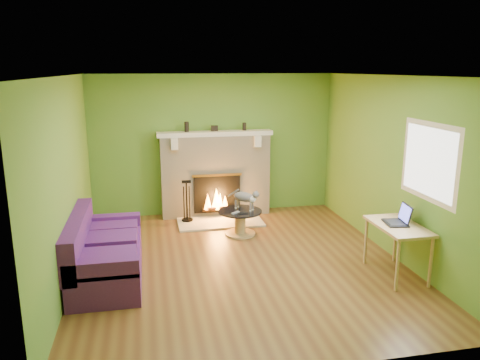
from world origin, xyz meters
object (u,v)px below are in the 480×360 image
object	(u,v)px
sofa	(103,254)
cat	(244,199)
desk	(398,231)
coffee_table	(240,221)

from	to	relation	value
sofa	cat	distance (m)	2.54
sofa	desk	bearing A→B (deg)	-10.56
desk	cat	xyz separation A→B (m)	(-1.64, 2.00, -0.03)
sofa	coffee_table	distance (m)	2.43
sofa	desk	distance (m)	3.89
desk	cat	world-z (taller)	cat
sofa	coffee_table	size ratio (longest dim) A/B	2.59
coffee_table	desk	size ratio (longest dim) A/B	0.76
desk	cat	distance (m)	2.58
sofa	cat	world-z (taller)	sofa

